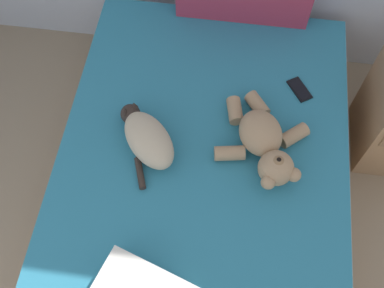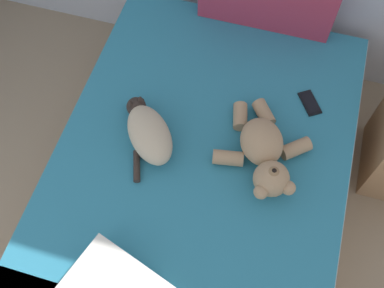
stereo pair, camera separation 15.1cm
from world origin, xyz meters
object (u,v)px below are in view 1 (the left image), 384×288
at_px(cell_phone, 299,89).
at_px(bed, 201,182).
at_px(teddy_bear, 265,143).
at_px(cat, 147,138).

bearing_deg(cell_phone, bed, -132.80).
xyz_separation_m(bed, teddy_bear, (0.28, 0.10, 0.31)).
relative_size(cat, teddy_bear, 0.77).
bearing_deg(cell_phone, cat, -149.49).
relative_size(bed, teddy_bear, 3.76).
bearing_deg(cat, cell_phone, 30.51).
height_order(bed, teddy_bear, teddy_bear).
height_order(bed, cat, cat).
distance_m(bed, teddy_bear, 0.43).
bearing_deg(bed, cat, 167.44).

